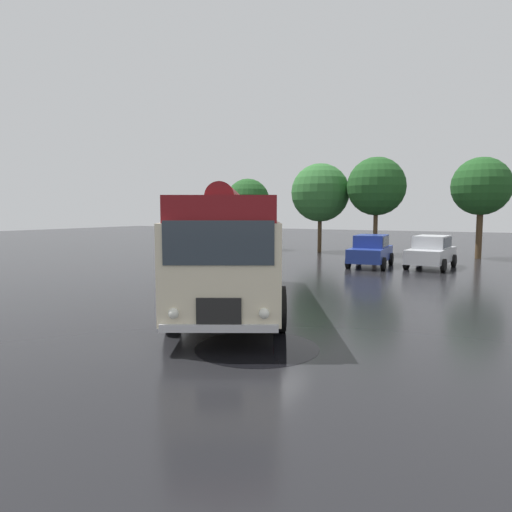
{
  "coord_description": "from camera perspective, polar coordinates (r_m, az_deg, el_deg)",
  "views": [
    {
      "loc": [
        6.33,
        -12.12,
        2.88
      ],
      "look_at": [
        -0.9,
        1.29,
        1.4
      ],
      "focal_mm": 32.0,
      "sensor_mm": 36.0,
      "label": 1
    }
  ],
  "objects": [
    {
      "name": "ground_plane",
      "position": [
        13.97,
        0.75,
        -6.35
      ],
      "size": [
        120.0,
        120.0,
        0.0
      ],
      "primitive_type": "plane",
      "color": "black"
    },
    {
      "name": "tree_far_left",
      "position": [
        34.96,
        -1.26,
        6.96
      ],
      "size": [
        3.3,
        3.3,
        5.4
      ],
      "color": "#4C3823",
      "rests_on": "ground"
    },
    {
      "name": "puddle_patch",
      "position": [
        9.87,
        0.11,
        -11.38
      ],
      "size": [
        2.65,
        2.65,
        0.01
      ],
      "primitive_type": "cylinder",
      "color": "black",
      "rests_on": "ground"
    },
    {
      "name": "tree_centre",
      "position": [
        31.8,
        15.05,
        8.47
      ],
      "size": [
        3.89,
        3.89,
        6.52
      ],
      "color": "#4C3823",
      "rests_on": "ground"
    },
    {
      "name": "vintage_bus",
      "position": [
        13.96,
        -2.92,
        1.49
      ],
      "size": [
        6.9,
        10.05,
        3.49
      ],
      "color": "beige",
      "rests_on": "ground"
    },
    {
      "name": "tree_right_of_centre",
      "position": [
        31.21,
        26.25,
        7.82
      ],
      "size": [
        3.53,
        3.53,
        6.21
      ],
      "color": "#4C3823",
      "rests_on": "ground"
    },
    {
      "name": "tree_left_of_centre",
      "position": [
        33.15,
        7.88,
        7.93
      ],
      "size": [
        4.14,
        4.14,
        6.32
      ],
      "color": "#4C3823",
      "rests_on": "ground"
    },
    {
      "name": "car_mid_left",
      "position": [
        25.08,
        21.06,
        0.52
      ],
      "size": [
        2.24,
        4.33,
        1.66
      ],
      "color": "#B7BABF",
      "rests_on": "ground"
    },
    {
      "name": "car_near_left",
      "position": [
        24.86,
        14.15,
        0.68
      ],
      "size": [
        2.18,
        4.31,
        1.66
      ],
      "color": "navy",
      "rests_on": "ground"
    }
  ]
}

